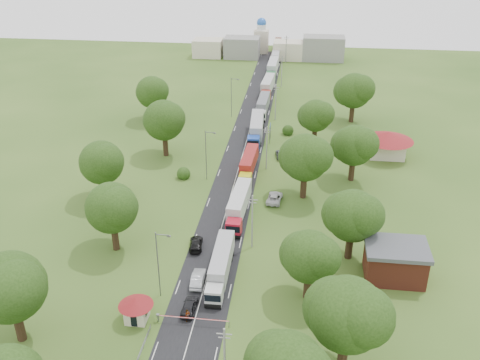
% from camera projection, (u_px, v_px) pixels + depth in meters
% --- Properties ---
extents(ground, '(260.00, 260.00, 0.00)m').
position_uv_depth(ground, '(223.00, 221.00, 88.86)').
color(ground, '#314F1A').
rests_on(ground, ground).
extents(road, '(8.00, 200.00, 0.04)m').
position_uv_depth(road, '(238.00, 169.00, 106.56)').
color(road, black).
rests_on(road, ground).
extents(boom_barrier, '(9.22, 0.35, 1.18)m').
position_uv_depth(boom_barrier, '(182.00, 318.00, 66.47)').
color(boom_barrier, slate).
rests_on(boom_barrier, ground).
extents(guard_booth, '(4.40, 4.40, 3.45)m').
position_uv_depth(guard_booth, '(136.00, 306.00, 66.53)').
color(guard_booth, beige).
rests_on(guard_booth, ground).
extents(info_sign, '(0.12, 3.10, 4.10)m').
position_uv_depth(info_sign, '(270.00, 129.00, 117.92)').
color(info_sign, slate).
rests_on(info_sign, ground).
extents(pole_1, '(1.60, 0.24, 9.00)m').
position_uv_depth(pole_1, '(252.00, 221.00, 79.95)').
color(pole_1, gray).
rests_on(pole_1, ground).
extents(pole_2, '(1.60, 0.24, 9.00)m').
position_uv_depth(pole_2, '(267.00, 147.00, 104.74)').
color(pole_2, gray).
rests_on(pole_2, ground).
extents(pole_3, '(1.60, 0.24, 9.00)m').
position_uv_depth(pole_3, '(276.00, 102.00, 129.53)').
color(pole_3, gray).
rests_on(pole_3, ground).
extents(pole_4, '(1.60, 0.24, 9.00)m').
position_uv_depth(pole_4, '(282.00, 71.00, 154.31)').
color(pole_4, gray).
rests_on(pole_4, ground).
extents(pole_5, '(1.60, 0.24, 9.00)m').
position_uv_depth(pole_5, '(286.00, 49.00, 179.10)').
color(pole_5, gray).
rests_on(pole_5, ground).
extents(lamp_0, '(2.03, 0.22, 10.00)m').
position_uv_depth(lamp_0, '(159.00, 262.00, 69.22)').
color(lamp_0, slate).
rests_on(lamp_0, ground).
extents(lamp_1, '(2.03, 0.22, 10.00)m').
position_uv_depth(lamp_1, '(207.00, 153.00, 100.21)').
color(lamp_1, slate).
rests_on(lamp_1, ground).
extents(lamp_2, '(2.03, 0.22, 10.00)m').
position_uv_depth(lamp_2, '(232.00, 95.00, 131.20)').
color(lamp_2, slate).
rests_on(lamp_2, ground).
extents(tree_1, '(9.60, 9.60, 12.05)m').
position_uv_depth(tree_1, '(347.00, 313.00, 56.94)').
color(tree_1, '#382616').
rests_on(tree_1, ground).
extents(tree_2, '(8.00, 8.00, 10.10)m').
position_uv_depth(tree_2, '(310.00, 256.00, 68.55)').
color(tree_2, '#382616').
rests_on(tree_2, ground).
extents(tree_3, '(8.80, 8.80, 11.07)m').
position_uv_depth(tree_3, '(352.00, 215.00, 76.48)').
color(tree_3, '#382616').
rests_on(tree_3, ground).
extents(tree_4, '(9.60, 9.60, 12.05)m').
position_uv_depth(tree_4, '(305.00, 157.00, 92.90)').
color(tree_4, '#382616').
rests_on(tree_4, ground).
extents(tree_5, '(8.80, 8.80, 11.07)m').
position_uv_depth(tree_5, '(354.00, 145.00, 99.28)').
color(tree_5, '#382616').
rests_on(tree_5, ground).
extents(tree_6, '(8.00, 8.00, 10.10)m').
position_uv_depth(tree_6, '(316.00, 115.00, 115.36)').
color(tree_6, '#382616').
rests_on(tree_6, ground).
extents(tree_7, '(9.60, 9.60, 12.05)m').
position_uv_depth(tree_7, '(354.00, 90.00, 127.12)').
color(tree_7, '#382616').
rests_on(tree_7, ground).
extents(tree_9, '(9.60, 9.60, 12.05)m').
position_uv_depth(tree_9, '(11.00, 286.00, 61.07)').
color(tree_9, '#382616').
rests_on(tree_9, ground).
extents(tree_10, '(8.80, 8.80, 11.07)m').
position_uv_depth(tree_10, '(112.00, 207.00, 78.51)').
color(tree_10, '#382616').
rests_on(tree_10, ground).
extents(tree_11, '(8.80, 8.80, 11.07)m').
position_uv_depth(tree_11, '(102.00, 162.00, 92.55)').
color(tree_11, '#382616').
rests_on(tree_11, ground).
extents(tree_12, '(9.60, 9.60, 12.05)m').
position_uv_depth(tree_12, '(164.00, 120.00, 109.33)').
color(tree_12, '#382616').
rests_on(tree_12, ground).
extents(tree_13, '(8.80, 8.80, 11.07)m').
position_uv_depth(tree_13, '(152.00, 92.00, 128.18)').
color(tree_13, '#382616').
rests_on(tree_13, ground).
extents(house_brick, '(8.60, 6.60, 5.20)m').
position_uv_depth(house_brick, '(395.00, 261.00, 74.21)').
color(house_brick, maroon).
rests_on(house_brick, ground).
extents(house_cream, '(10.08, 10.08, 5.80)m').
position_uv_depth(house_cream, '(388.00, 140.00, 110.51)').
color(house_cream, beige).
rests_on(house_cream, ground).
extents(distant_town, '(52.00, 8.00, 8.00)m').
position_uv_depth(distant_town, '(273.00, 48.00, 184.60)').
color(distant_town, gray).
rests_on(distant_town, ground).
extents(church, '(5.00, 5.00, 12.30)m').
position_uv_depth(church, '(261.00, 38.00, 191.33)').
color(church, beige).
rests_on(church, ground).
extents(truck_0, '(2.44, 13.61, 3.77)m').
position_uv_depth(truck_0, '(221.00, 265.00, 74.50)').
color(truck_0, silver).
rests_on(truck_0, ground).
extents(truck_1, '(3.01, 14.27, 3.94)m').
position_uv_depth(truck_1, '(239.00, 205.00, 89.41)').
color(truck_1, '#AD1326').
rests_on(truck_1, ground).
extents(truck_2, '(2.76, 13.48, 3.73)m').
position_uv_depth(truck_2, '(249.00, 164.00, 104.14)').
color(truck_2, gold).
rests_on(truck_2, ground).
extents(truck_3, '(3.40, 15.81, 4.37)m').
position_uv_depth(truck_3, '(256.00, 129.00, 120.15)').
color(truck_3, '#1A3F9F').
rests_on(truck_3, ground).
extents(truck_4, '(2.67, 13.86, 3.84)m').
position_uv_depth(truck_4, '(263.00, 106.00, 135.11)').
color(truck_4, '#B6B6B6').
rests_on(truck_4, ground).
extents(truck_5, '(3.24, 14.99, 4.14)m').
position_uv_depth(truck_5, '(268.00, 86.00, 149.31)').
color(truck_5, maroon).
rests_on(truck_5, ground).
extents(truck_6, '(2.94, 15.70, 4.35)m').
position_uv_depth(truck_6, '(273.00, 68.00, 165.90)').
color(truck_6, '#266639').
rests_on(truck_6, ground).
extents(truck_7, '(2.68, 13.90, 3.85)m').
position_uv_depth(truck_7, '(276.00, 58.00, 179.01)').
color(truck_7, silver).
rests_on(truck_7, ground).
extents(truck_8, '(2.46, 13.52, 3.75)m').
position_uv_depth(truck_8, '(278.00, 46.00, 194.84)').
color(truck_8, brown).
rests_on(truck_8, ground).
extents(car_lane_front, '(1.85, 4.42, 1.49)m').
position_uv_depth(car_lane_front, '(189.00, 306.00, 68.69)').
color(car_lane_front, black).
rests_on(car_lane_front, ground).
extents(car_lane_mid, '(1.85, 4.80, 1.56)m').
position_uv_depth(car_lane_mid, '(198.00, 279.00, 73.76)').
color(car_lane_mid, '#AFB2B8').
rests_on(car_lane_mid, ground).
extents(car_lane_rear, '(2.51, 4.91, 1.37)m').
position_uv_depth(car_lane_rear, '(196.00, 244.00, 81.66)').
color(car_lane_rear, black).
rests_on(car_lane_rear, ground).
extents(car_verge_near, '(2.92, 5.43, 1.45)m').
position_uv_depth(car_verge_near, '(274.00, 198.00, 94.59)').
color(car_verge_near, silver).
rests_on(car_verge_near, ground).
extents(car_verge_far, '(2.45, 4.58, 1.48)m').
position_uv_depth(car_verge_far, '(280.00, 154.00, 111.46)').
color(car_verge_far, '#55585C').
rests_on(car_verge_far, ground).
extents(pedestrian_near, '(0.76, 0.72, 1.75)m').
position_uv_depth(pedestrian_near, '(188.00, 316.00, 66.86)').
color(pedestrian_near, gray).
rests_on(pedestrian_near, ground).
extents(pedestrian_booth, '(0.91, 0.98, 1.61)m').
position_uv_depth(pedestrian_booth, '(145.00, 309.00, 68.18)').
color(pedestrian_booth, gray).
rests_on(pedestrian_booth, ground).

